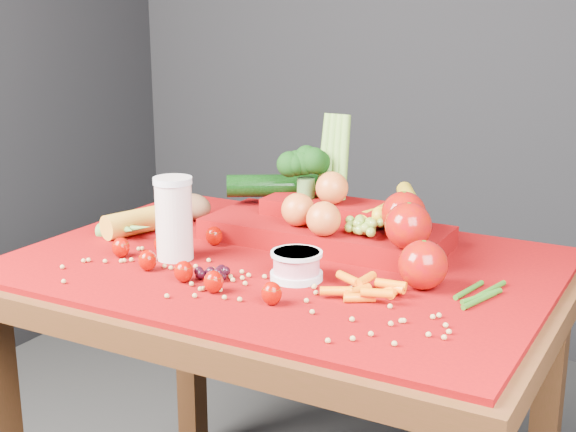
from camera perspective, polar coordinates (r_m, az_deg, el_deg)
The scene contains 12 objects.
table at distance 1.65m, azimuth -0.34°, elevation -6.70°, with size 1.10×0.80×0.75m.
red_cloth at distance 1.62m, azimuth -0.34°, elevation -3.38°, with size 1.05×0.75×0.01m, color #7C0404.
milk_glass at distance 1.62m, azimuth -8.12°, elevation 0.04°, with size 0.08×0.08×0.17m.
yogurt_bowl at distance 1.50m, azimuth 0.61°, elevation -3.46°, with size 0.10×0.10×0.05m.
strawberry_scatter at distance 1.56m, azimuth -7.29°, elevation -3.05°, with size 0.44×0.28×0.05m.
dark_grape_cluster at distance 1.51m, azimuth -5.39°, elevation -3.99°, with size 0.06×0.05×0.03m, color black, non-canonical shape.
soybean_scatter at distance 1.45m, azimuth -4.21°, elevation -5.18°, with size 0.84×0.24×0.01m, color tan, non-canonical shape.
corn_ear at distance 1.80m, azimuth -11.15°, elevation -0.75°, with size 0.23×0.26×0.06m.
potato at distance 1.91m, azimuth -6.77°, elevation 0.65°, with size 0.09×0.07×0.06m, color brown.
baby_carrot_pile at distance 1.41m, azimuth 5.52°, elevation -5.32°, with size 0.17×0.17×0.03m, color orange, non-canonical shape.
green_bean_pile at distance 1.46m, azimuth 13.33°, elevation -5.39°, with size 0.14×0.12×0.01m, color #265714, non-canonical shape.
produce_mound at distance 1.70m, azimuth 3.74°, elevation -0.13°, with size 0.61×0.39×0.27m.
Camera 1 is at (0.75, -1.34, 1.27)m, focal length 50.00 mm.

